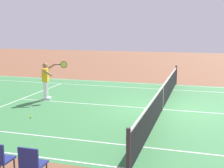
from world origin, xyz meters
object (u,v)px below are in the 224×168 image
Objects in this scene: tennis_net at (163,97)px; tennis_player_near at (46,79)px; tennis_ball at (31,117)px; spectator_chair_0 at (32,163)px.

tennis_net is 6.89× the size of tennis_player_near.
tennis_net reaches higher than tennis_ball.
tennis_net is 7.07m from spectator_chair_0.
tennis_player_near is (5.26, -0.31, 0.44)m from tennis_net.
tennis_net is 177.27× the size of tennis_ball.
tennis_net is 13.30× the size of spectator_chair_0.
tennis_net is at bearing 176.62° from tennis_player_near.
tennis_player_near reaches higher than tennis_net.
tennis_player_near reaches higher than tennis_ball.
tennis_player_near is at bearing -63.74° from spectator_chair_0.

